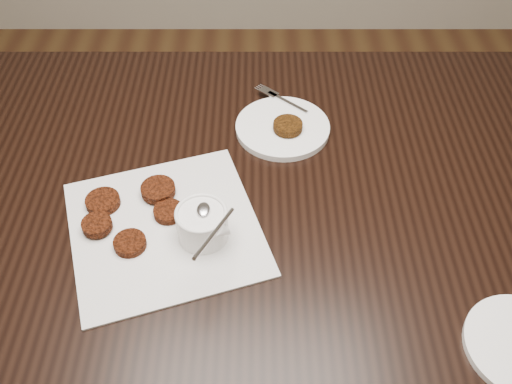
# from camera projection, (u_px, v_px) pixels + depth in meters

# --- Properties ---
(table) EXTENTS (1.39, 0.89, 0.75)m
(table) POSITION_uv_depth(u_px,v_px,m) (260.00, 285.00, 1.38)
(table) COLOR black
(table) RESTS_ON floor
(napkin) EXTENTS (0.42, 0.42, 0.00)m
(napkin) POSITION_uv_depth(u_px,v_px,m) (165.00, 228.00, 1.02)
(napkin) COLOR silver
(napkin) RESTS_ON table
(sauce_ramekin) EXTENTS (0.16, 0.16, 0.13)m
(sauce_ramekin) POSITION_uv_depth(u_px,v_px,m) (201.00, 212.00, 0.96)
(sauce_ramekin) COLOR white
(sauce_ramekin) RESTS_ON napkin
(patty_cluster) EXTENTS (0.26, 0.26, 0.02)m
(patty_cluster) POSITION_uv_depth(u_px,v_px,m) (132.00, 216.00, 1.02)
(patty_cluster) COLOR #60220C
(patty_cluster) RESTS_ON napkin
(plate_with_patty) EXTENTS (0.28, 0.28, 0.03)m
(plate_with_patty) POSITION_uv_depth(u_px,v_px,m) (283.00, 125.00, 1.19)
(plate_with_patty) COLOR white
(plate_with_patty) RESTS_ON table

